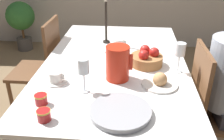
# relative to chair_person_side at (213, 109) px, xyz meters

# --- Properties ---
(ground_plane) EXTENTS (20.00, 20.00, 0.00)m
(ground_plane) POSITION_rel_chair_person_side_xyz_m (-0.70, 0.20, -0.49)
(ground_plane) COLOR #7F6647
(dining_table) EXTENTS (1.02, 1.67, 0.73)m
(dining_table) POSITION_rel_chair_person_side_xyz_m (-0.70, 0.20, 0.15)
(dining_table) COLOR white
(dining_table) RESTS_ON ground_plane
(chair_person_side) EXTENTS (0.42, 0.42, 0.93)m
(chair_person_side) POSITION_rel_chair_person_side_xyz_m (0.00, 0.00, 0.00)
(chair_person_side) COLOR brown
(chair_person_side) RESTS_ON ground_plane
(chair_opposite) EXTENTS (0.42, 0.42, 0.93)m
(chair_opposite) POSITION_rel_chair_person_side_xyz_m (-1.39, 0.53, 0.00)
(chair_opposite) COLOR brown
(chair_opposite) RESTS_ON ground_plane
(red_pitcher) EXTENTS (0.17, 0.15, 0.22)m
(red_pitcher) POSITION_rel_chair_person_side_xyz_m (-0.66, -0.07, 0.35)
(red_pitcher) COLOR red
(red_pitcher) RESTS_ON dining_table
(wine_glass_water) EXTENTS (0.07, 0.07, 0.20)m
(wine_glass_water) POSITION_rel_chair_person_side_xyz_m (-0.26, 0.06, 0.39)
(wine_glass_water) COLOR white
(wine_glass_water) RESTS_ON dining_table
(wine_glass_juice) EXTENTS (0.07, 0.07, 0.21)m
(wine_glass_juice) POSITION_rel_chair_person_side_xyz_m (-0.84, -0.24, 0.39)
(wine_glass_juice) COLOR white
(wine_glass_juice) RESTS_ON dining_table
(teacup_near_person) EXTENTS (0.14, 0.14, 0.07)m
(teacup_near_person) POSITION_rel_chair_person_side_xyz_m (-1.03, -0.15, 0.27)
(teacup_near_person) COLOR silver
(teacup_near_person) RESTS_ON dining_table
(teacup_across) EXTENTS (0.14, 0.14, 0.07)m
(teacup_across) POSITION_rel_chair_person_side_xyz_m (-0.68, 0.47, 0.27)
(teacup_across) COLOR silver
(teacup_across) RESTS_ON dining_table
(serving_tray) EXTENTS (0.32, 0.32, 0.03)m
(serving_tray) POSITION_rel_chair_person_side_xyz_m (-0.62, -0.44, 0.26)
(serving_tray) COLOR #9E9EA3
(serving_tray) RESTS_ON dining_table
(bread_plate) EXTENTS (0.22, 0.22, 0.09)m
(bread_plate) POSITION_rel_chair_person_side_xyz_m (-0.40, -0.13, 0.27)
(bread_plate) COLOR silver
(bread_plate) RESTS_ON dining_table
(jam_jar_amber) EXTENTS (0.07, 0.07, 0.06)m
(jam_jar_amber) POSITION_rel_chair_person_side_xyz_m (-1.05, -0.39, 0.28)
(jam_jar_amber) COLOR #A81E1E
(jam_jar_amber) RESTS_ON dining_table
(jam_jar_red) EXTENTS (0.07, 0.07, 0.06)m
(jam_jar_red) POSITION_rel_chair_person_side_xyz_m (-0.99, -0.52, 0.28)
(jam_jar_red) COLOR #A81E1E
(jam_jar_red) RESTS_ON dining_table
(fruit_bowl) EXTENTS (0.23, 0.23, 0.13)m
(fruit_bowl) POSITION_rel_chair_person_side_xyz_m (-0.47, 0.15, 0.29)
(fruit_bowl) COLOR #9E6B3D
(fruit_bowl) RESTS_ON dining_table
(candlestick_tall) EXTENTS (0.06, 0.06, 0.40)m
(candlestick_tall) POSITION_rel_chair_person_side_xyz_m (-0.80, 0.57, 0.41)
(candlestick_tall) COLOR black
(candlestick_tall) RESTS_ON dining_table
(potted_plant) EXTENTS (0.42, 0.42, 0.74)m
(potted_plant) POSITION_rel_chair_person_side_xyz_m (-2.25, 2.08, -0.01)
(potted_plant) COLOR #4C4742
(potted_plant) RESTS_ON ground_plane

